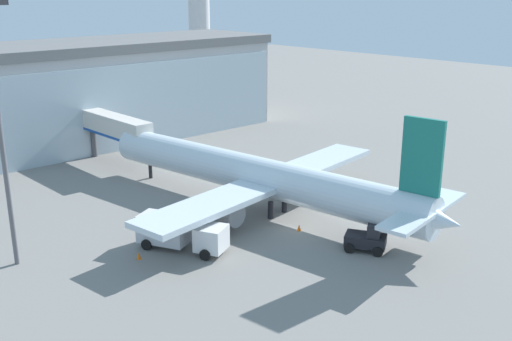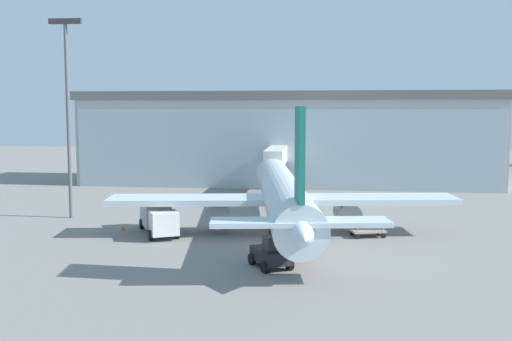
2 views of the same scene
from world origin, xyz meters
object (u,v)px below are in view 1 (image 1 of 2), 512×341
baggage_cart (324,191)px  safety_cone_nose (299,228)px  pushback_tug (367,239)px  safety_cone_wingtip (139,256)px  jet_bridge (113,127)px  airplane (260,177)px  catering_truck (179,232)px

baggage_cart → safety_cone_nose: bearing=12.8°
pushback_tug → safety_cone_wingtip: size_ratio=6.71×
jet_bridge → baggage_cart: (9.04, -24.30, -4.08)m
airplane → baggage_cart: airplane is taller
airplane → safety_cone_nose: (-1.09, -5.89, -3.02)m
safety_cone_wingtip → jet_bridge: bearing=62.2°
baggage_cart → safety_cone_wingtip: size_ratio=5.63×
catering_truck → safety_cone_wingtip: size_ratio=13.75×
baggage_cart → safety_cone_wingtip: (-21.49, 0.74, -0.23)m
airplane → safety_cone_wingtip: 14.51m
jet_bridge → safety_cone_wingtip: size_ratio=24.13×
jet_bridge → airplane: bearing=-175.0°
catering_truck → safety_cone_nose: catering_truck is taller
baggage_cart → safety_cone_nose: (-8.42, -4.17, -0.23)m
catering_truck → baggage_cart: (18.09, -0.04, -0.97)m
pushback_tug → safety_cone_nose: 6.52m
jet_bridge → pushback_tug: 35.11m
catering_truck → baggage_cart: bearing=65.8°
jet_bridge → baggage_cart: size_ratio=4.29×
baggage_cart → catering_truck: bearing=-13.6°
baggage_cart → pushback_tug: bearing=41.1°
airplane → safety_cone_wingtip: size_ratio=71.10×
safety_cone_nose → baggage_cart: bearing=26.3°
pushback_tug → safety_cone_wingtip: bearing=23.2°
catering_truck → pushback_tug: 14.99m
catering_truck → safety_cone_wingtip: 3.67m
jet_bridge → safety_cone_nose: bearing=-178.1°
jet_bridge → airplane: airplane is taller
jet_bridge → airplane: (1.71, -22.59, -1.29)m
airplane → baggage_cart: size_ratio=12.63×
baggage_cart → pushback_tug: (-7.53, -10.59, 0.47)m
safety_cone_nose → safety_cone_wingtip: (-13.07, 4.91, 0.00)m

